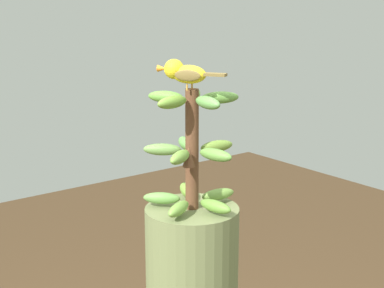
% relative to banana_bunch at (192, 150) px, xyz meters
% --- Properties ---
extents(banana_bunch, '(0.28, 0.28, 0.35)m').
position_rel_banana_bunch_xyz_m(banana_bunch, '(0.00, 0.00, 0.00)').
color(banana_bunch, brown).
rests_on(banana_bunch, banana_tree).
extents(perched_bird, '(0.12, 0.18, 0.08)m').
position_rel_banana_bunch_xyz_m(perched_bird, '(0.02, -0.01, 0.22)').
color(perched_bird, '#C68933').
rests_on(perched_bird, banana_bunch).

